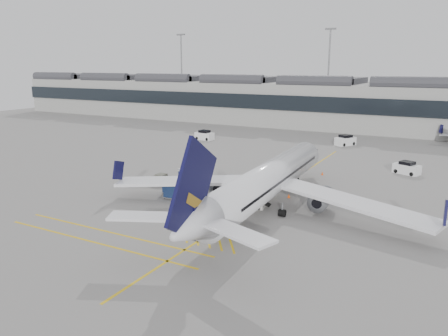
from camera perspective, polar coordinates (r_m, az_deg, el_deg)
The scene contains 18 objects.
ground at distance 51.46m, azimuth -8.27°, elevation -4.39°, with size 220.00×220.00×0.00m, color gray.
terminal at distance 115.22m, azimuth 13.79°, elevation 8.29°, with size 200.00×20.45×12.40m.
light_masts at distance 128.88m, azimuth 14.96°, elevation 12.45°, with size 113.00×0.60×25.45m.
apron_markings at distance 55.07m, azimuth 6.47°, elevation -3.14°, with size 0.25×60.00×0.01m, color gold.
airliner_main at distance 48.02m, azimuth 5.57°, elevation -1.76°, with size 36.17×39.58×10.52m.
belt_loader at distance 49.07m, azimuth 3.25°, elevation -4.55°, with size 4.22×1.81×1.68m.
baggage_cart_a at distance 54.46m, azimuth -7.17°, elevation -2.42°, with size 1.75×1.55×1.59m.
baggage_cart_b at distance 59.71m, azimuth -4.94°, elevation -0.82°, with size 1.78×1.47×1.84m.
baggage_cart_c at distance 52.21m, azimuth -6.70°, elevation -2.84°, with size 2.04×1.74×2.01m.
baggage_cart_d at distance 58.01m, azimuth -4.85°, elevation -1.15°, with size 2.07×1.77×2.00m.
ramp_agent_a at distance 56.13m, azimuth -1.70°, elevation -1.89°, with size 0.59×0.39×1.61m, color #FF410D.
ramp_agent_b at distance 51.95m, azimuth 0.82°, elevation -3.02°, with size 0.89×0.69×1.83m, color #EC3F0C.
pushback_tug at distance 58.76m, azimuth -8.17°, elevation -1.51°, with size 2.52×1.59×1.40m.
safety_cone_nose at distance 64.58m, azimuth 12.72°, elevation -0.70°, with size 0.35×0.35×0.48m, color #F24C0A.
safety_cone_engine at distance 52.93m, azimuth 8.46°, elevation -3.61°, with size 0.35×0.35×0.49m, color #F24C0A.
service_van_left at distance 92.90m, azimuth -2.57°, elevation 4.27°, with size 4.11×2.36×2.02m.
service_van_mid at distance 89.64m, azimuth 15.57°, elevation 3.48°, with size 3.75×4.55×2.09m.
service_van_right at distance 69.00m, azimuth 22.76°, elevation -0.02°, with size 4.02×3.00×1.86m.
Camera 1 is at (29.77, -38.98, 15.57)m, focal length 35.00 mm.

